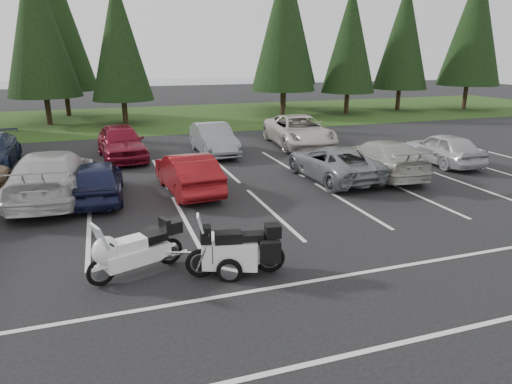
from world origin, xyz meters
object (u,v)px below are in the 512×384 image
object	(u,v)px
car_near_8	(443,149)
adventure_motorcycle	(236,244)
cargo_trailer	(231,255)
car_near_3	(52,175)
car_near_4	(97,180)
car_far_4	(299,131)
car_far_2	(121,142)
car_far_3	(213,139)
car_near_6	(333,163)
touring_motorcycle	(136,245)
car_near_7	(381,158)
car_near_5	(188,173)

from	to	relation	value
car_near_8	adventure_motorcycle	size ratio (longest dim) A/B	1.68
cargo_trailer	car_near_3	bearing A→B (deg)	142.39
car_near_4	car_near_8	xyz separation A→B (m)	(14.55, 0.54, 0.01)
car_far_4	car_near_4	bearing A→B (deg)	-143.15
car_near_3	cargo_trailer	size ratio (longest dim) A/B	3.23
car_near_4	car_near_8	world-z (taller)	car_near_8
car_near_4	cargo_trailer	world-z (taller)	car_near_4
car_far_2	car_far_3	distance (m)	4.33
car_far_4	cargo_trailer	size ratio (longest dim) A/B	3.27
car_near_6	cargo_trailer	world-z (taller)	car_near_6
car_near_8	touring_motorcycle	size ratio (longest dim) A/B	1.63
car_near_7	car_near_8	size ratio (longest dim) A/B	1.20
cargo_trailer	car_near_7	bearing A→B (deg)	59.94
car_near_6	touring_motorcycle	xyz separation A→B (m)	(-7.94, -5.86, 0.04)
car_far_2	cargo_trailer	world-z (taller)	car_far_2
car_far_2	cargo_trailer	distance (m)	12.85
car_near_4	car_near_5	world-z (taller)	car_near_5
car_near_4	car_near_6	distance (m)	8.73
car_near_7	car_far_2	xyz separation A→B (m)	(-9.75, 6.40, 0.09)
car_far_4	car_near_7	bearing A→B (deg)	-79.26
car_far_4	car_far_3	bearing A→B (deg)	-169.40
car_near_6	car_far_2	distance (m)	9.91
car_near_4	car_near_6	xyz separation A→B (m)	(8.72, -0.18, -0.03)
car_near_4	adventure_motorcycle	bearing A→B (deg)	115.77
car_near_6	car_far_3	xyz separation A→B (m)	(-3.32, 6.04, 0.08)
car_near_4	car_far_3	distance (m)	7.97
car_near_4	car_near_7	size ratio (longest dim) A/B	0.82
car_near_6	car_near_7	world-z (taller)	car_near_7
car_far_2	car_far_4	distance (m)	9.08
car_far_4	adventure_motorcycle	distance (m)	15.00
car_near_3	touring_motorcycle	distance (m)	6.96
car_near_4	car_near_3	bearing A→B (deg)	-18.45
car_near_4	car_far_4	xyz separation A→B (m)	(10.16, 6.33, 0.12)
car_far_4	cargo_trailer	distance (m)	14.87
car_near_7	car_far_3	world-z (taller)	car_far_3
cargo_trailer	car_far_2	bearing A→B (deg)	119.45
car_near_5	car_far_4	xyz separation A→B (m)	(7.13, 6.43, 0.10)
car_near_5	car_near_6	xyz separation A→B (m)	(5.69, -0.08, -0.04)
car_near_5	car_near_8	size ratio (longest dim) A/B	1.04
car_far_2	touring_motorcycle	xyz separation A→B (m)	(-0.30, -12.18, -0.11)
car_near_7	cargo_trailer	distance (m)	10.22
car_near_4	car_far_4	world-z (taller)	car_far_4
car_near_6	touring_motorcycle	bearing A→B (deg)	34.38
car_near_6	adventure_motorcycle	xyz separation A→B (m)	(-5.86, -6.59, 0.09)
car_near_8	car_far_4	bearing A→B (deg)	-51.75
car_near_4	car_near_7	world-z (taller)	car_near_7
car_near_3	car_near_7	world-z (taller)	car_near_3
car_near_3	cargo_trailer	distance (m)	8.32
car_near_6	car_near_7	distance (m)	2.11
car_near_7	cargo_trailer	xyz separation A→B (m)	(-8.02, -6.32, -0.31)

